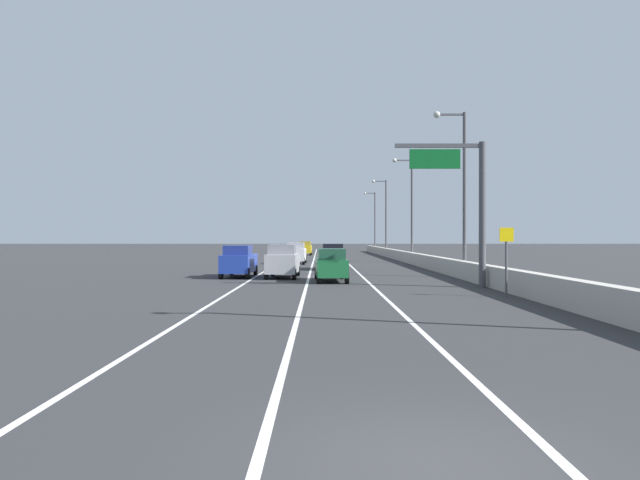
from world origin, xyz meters
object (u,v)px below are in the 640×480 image
object	(u,v)px
overhead_sign_gantry	(467,196)
speed_advisory_sign	(505,256)
lamp_post_right_fourth	(383,212)
car_blue_1	(237,261)
car_yellow_2	(304,248)
car_black_4	(332,257)
car_green_0	(330,265)
lamp_post_right_fifth	(372,218)
car_silver_5	(281,261)
lamp_post_right_third	(408,203)
car_white_3	(295,253)
lamp_post_right_second	(459,183)

from	to	relation	value
overhead_sign_gantry	speed_advisory_sign	distance (m)	5.62
lamp_post_right_fourth	car_blue_1	size ratio (longest dim) A/B	2.31
lamp_post_right_fourth	car_yellow_2	bearing A→B (deg)	173.33
car_yellow_2	car_black_4	xyz separation A→B (m)	(3.16, -36.96, 0.03)
overhead_sign_gantry	car_yellow_2	distance (m)	54.66
car_green_0	speed_advisory_sign	bearing A→B (deg)	-50.11
overhead_sign_gantry	car_blue_1	xyz separation A→B (m)	(-12.88, 7.73, -3.70)
lamp_post_right_fifth	car_black_4	size ratio (longest dim) A/B	2.42
speed_advisory_sign	car_silver_5	size ratio (longest dim) A/B	0.67
car_blue_1	lamp_post_right_third	bearing A→B (deg)	56.95
car_silver_5	car_yellow_2	bearing A→B (deg)	89.67
lamp_post_right_fourth	car_silver_5	world-z (taller)	lamp_post_right_fourth
car_green_0	car_black_4	world-z (taller)	car_black_4
overhead_sign_gantry	lamp_post_right_fifth	distance (m)	74.69
lamp_post_right_fifth	car_green_0	bearing A→B (deg)	-97.30
lamp_post_right_fourth	car_white_3	world-z (taller)	lamp_post_right_fourth
car_blue_1	lamp_post_right_fourth	bearing A→B (deg)	72.13
lamp_post_right_fourth	car_blue_1	world-z (taller)	lamp_post_right_fourth
overhead_sign_gantry	lamp_post_right_fourth	distance (m)	52.38
lamp_post_right_second	lamp_post_right_fifth	world-z (taller)	same
car_green_0	car_yellow_2	bearing A→B (deg)	93.17
lamp_post_right_third	car_black_4	world-z (taller)	lamp_post_right_third
lamp_post_right_fourth	lamp_post_right_third	bearing A→B (deg)	-89.68
lamp_post_right_second	lamp_post_right_third	distance (m)	22.31
speed_advisory_sign	car_yellow_2	xyz separation A→B (m)	(-10.17, 58.41, -0.76)
overhead_sign_gantry	car_green_0	xyz separation A→B (m)	(-6.98, 4.12, -3.77)
speed_advisory_sign	car_white_3	world-z (taller)	speed_advisory_sign
overhead_sign_gantry	lamp_post_right_fifth	xyz separation A→B (m)	(2.05, 74.65, 1.40)
lamp_post_right_fifth	car_white_3	bearing A→B (deg)	-103.99
speed_advisory_sign	lamp_post_right_third	distance (m)	35.08
speed_advisory_sign	lamp_post_right_fifth	bearing A→B (deg)	88.84
lamp_post_right_second	car_white_3	xyz separation A→B (m)	(-11.45, 18.76, -5.09)
car_white_3	car_black_4	bearing A→B (deg)	-70.92
speed_advisory_sign	lamp_post_right_second	xyz separation A→B (m)	(1.06, 12.48, 4.37)
lamp_post_right_fourth	car_yellow_2	distance (m)	12.42
car_white_3	car_black_4	world-z (taller)	car_white_3
car_green_0	car_white_3	world-z (taller)	car_white_3
car_yellow_2	car_silver_5	world-z (taller)	car_silver_5
lamp_post_right_fifth	car_silver_5	size ratio (longest dim) A/B	2.40
car_blue_1	car_silver_5	distance (m)	2.93
car_silver_5	lamp_post_right_fifth	bearing A→B (deg)	79.88
speed_advisory_sign	lamp_post_right_third	bearing A→B (deg)	88.04
lamp_post_right_fourth	car_black_4	bearing A→B (deg)	-102.77
car_green_0	car_white_3	bearing A→B (deg)	97.58
car_green_0	car_blue_1	size ratio (longest dim) A/B	0.99
overhead_sign_gantry	car_black_4	distance (m)	18.32
lamp_post_right_fourth	lamp_post_right_fifth	distance (m)	22.32
speed_advisory_sign	lamp_post_right_fourth	bearing A→B (deg)	88.93
lamp_post_right_third	car_green_0	size ratio (longest dim) A/B	2.32
overhead_sign_gantry	lamp_post_right_third	xyz separation A→B (m)	(1.63, 30.03, 1.40)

